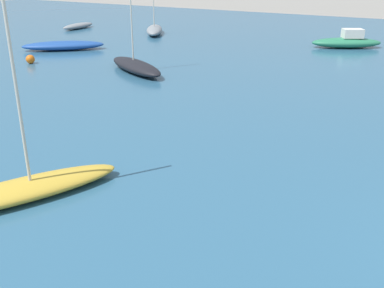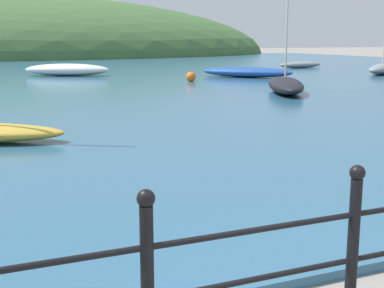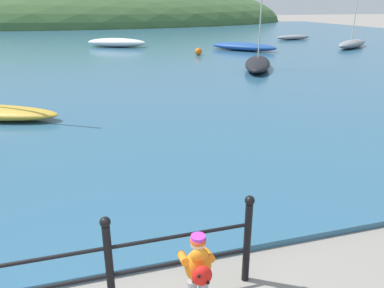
{
  "view_description": "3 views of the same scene",
  "coord_description": "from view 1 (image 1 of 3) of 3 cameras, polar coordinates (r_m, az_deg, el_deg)",
  "views": [
    {
      "loc": [
        -8.32,
        1.93,
        5.03
      ],
      "look_at": [
        0.33,
        7.21,
        0.97
      ],
      "focal_mm": 42.0,
      "sensor_mm": 36.0,
      "label": 1
    },
    {
      "loc": [
        -2.33,
        -1.59,
        2.14
      ],
      "look_at": [
        0.19,
        4.31,
        0.87
      ],
      "focal_mm": 50.0,
      "sensor_mm": 36.0,
      "label": 2
    },
    {
      "loc": [
        0.28,
        -2.03,
        3.33
      ],
      "look_at": [
        2.15,
        4.41,
        0.79
      ],
      "focal_mm": 35.0,
      "sensor_mm": 36.0,
      "label": 3
    }
  ],
  "objects": [
    {
      "name": "boat_far_left",
      "position": [
        10.88,
        -20.92,
        -5.37
      ],
      "size": [
        4.64,
        2.92,
        5.43
      ],
      "color": "gold",
      "rests_on": "water"
    },
    {
      "name": "boat_blue_hull",
      "position": [
        22.59,
        -7.17,
        9.82
      ],
      "size": [
        3.27,
        4.82,
        5.82
      ],
      "color": "black",
      "rests_on": "water"
    },
    {
      "name": "mooring_buoy",
      "position": [
        25.91,
        -19.84,
        10.1
      ],
      "size": [
        0.47,
        0.47,
        0.47
      ],
      "primitive_type": "sphere",
      "color": "orange",
      "rests_on": "water"
    },
    {
      "name": "boat_green_fishing",
      "position": [
        29.58,
        -16.03,
        11.93
      ],
      "size": [
        4.46,
        4.64,
        0.55
      ],
      "color": "#1E4793",
      "rests_on": "water"
    },
    {
      "name": "boat_red_dinghy",
      "position": [
        35.46,
        -4.8,
        14.27
      ],
      "size": [
        4.62,
        3.62,
        5.86
      ],
      "color": "gray",
      "rests_on": "water"
    },
    {
      "name": "boat_mid_harbor",
      "position": [
        39.53,
        -14.25,
        14.33
      ],
      "size": [
        3.69,
        1.38,
        0.44
      ],
      "color": "gray",
      "rests_on": "water"
    },
    {
      "name": "boat_far_right",
      "position": [
        30.92,
        19.09,
        12.19
      ],
      "size": [
        3.6,
        4.55,
        1.17
      ],
      "color": "#287551",
      "rests_on": "water"
    }
  ]
}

